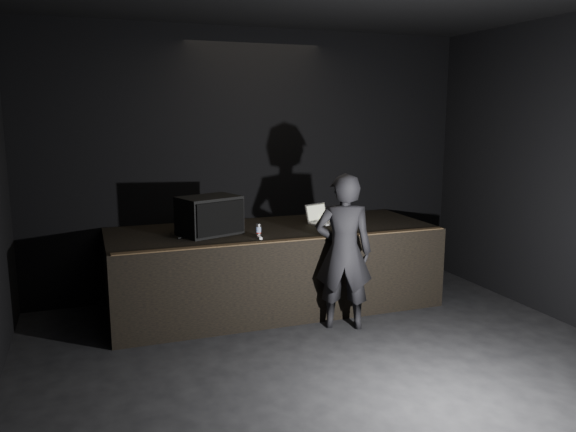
% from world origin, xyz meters
% --- Properties ---
extents(ground, '(7.00, 7.00, 0.00)m').
position_xyz_m(ground, '(0.00, 0.00, 0.00)').
color(ground, black).
rests_on(ground, ground).
extents(room_walls, '(6.10, 7.10, 3.52)m').
position_xyz_m(room_walls, '(0.00, 0.00, 2.02)').
color(room_walls, black).
rests_on(room_walls, ground).
extents(stage_riser, '(4.00, 1.50, 1.00)m').
position_xyz_m(stage_riser, '(0.00, 2.73, 0.50)').
color(stage_riser, black).
rests_on(stage_riser, ground).
extents(riser_lip, '(3.92, 0.10, 0.01)m').
position_xyz_m(riser_lip, '(0.00, 2.02, 1.01)').
color(riser_lip, brown).
rests_on(riser_lip, stage_riser).
extents(stage_monitor, '(0.79, 0.68, 0.45)m').
position_xyz_m(stage_monitor, '(-0.81, 2.66, 1.22)').
color(stage_monitor, black).
rests_on(stage_monitor, stage_riser).
extents(cable, '(0.90, 0.49, 0.02)m').
position_xyz_m(cable, '(-0.77, 2.75, 1.01)').
color(cable, black).
rests_on(cable, stage_riser).
extents(laptop, '(0.44, 0.42, 0.24)m').
position_xyz_m(laptop, '(0.69, 2.85, 1.06)').
color(laptop, white).
rests_on(laptop, stage_riser).
extents(beer_can, '(0.06, 0.06, 0.15)m').
position_xyz_m(beer_can, '(-0.30, 2.36, 1.07)').
color(beer_can, silver).
rests_on(beer_can, stage_riser).
extents(plastic_cup, '(0.08, 0.08, 0.11)m').
position_xyz_m(plastic_cup, '(-0.44, 2.84, 1.05)').
color(plastic_cup, white).
rests_on(plastic_cup, stage_riser).
extents(wii_remote, '(0.04, 0.14, 0.03)m').
position_xyz_m(wii_remote, '(-0.33, 2.24, 1.01)').
color(wii_remote, white).
rests_on(wii_remote, stage_riser).
extents(person, '(0.76, 0.64, 1.76)m').
position_xyz_m(person, '(0.51, 1.78, 0.88)').
color(person, black).
rests_on(person, ground).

